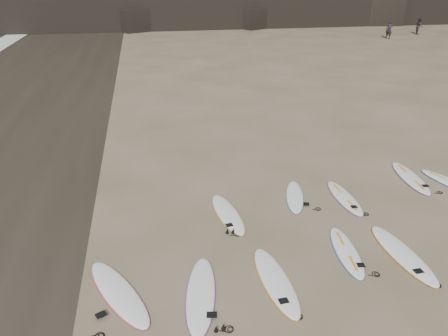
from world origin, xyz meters
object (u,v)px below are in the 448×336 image
object	(u,v)px
surfboard_0	(201,294)
surfboard_8	(410,177)
surfboard_11	(119,292)
surfboard_3	(403,254)
surfboard_5	(228,214)
surfboard_6	(295,196)
surfboard_1	(276,280)
person_b	(419,26)
surfboard_7	(344,197)
person_a	(389,30)
surfboard_2	(346,251)

from	to	relation	value
surfboard_0	surfboard_8	size ratio (longest dim) A/B	1.01
surfboard_11	surfboard_3	bearing A→B (deg)	-24.75
surfboard_0	surfboard_5	distance (m)	3.62
surfboard_6	surfboard_1	bearing A→B (deg)	-98.37
surfboard_11	person_b	size ratio (longest dim) A/B	1.58
surfboard_1	surfboard_7	size ratio (longest dim) A/B	1.11
surfboard_0	person_a	world-z (taller)	person_a
surfboard_8	surfboard_0	bearing A→B (deg)	-143.55
person_b	surfboard_3	bearing A→B (deg)	170.92
surfboard_0	surfboard_11	bearing A→B (deg)	178.53
surfboard_3	surfboard_11	xyz separation A→B (m)	(-7.20, -0.17, 0.00)
surfboard_11	surfboard_1	bearing A→B (deg)	-30.04
surfboard_5	surfboard_8	world-z (taller)	surfboard_8
surfboard_3	person_a	world-z (taller)	person_a
surfboard_3	surfboard_5	xyz separation A→B (m)	(-4.08, 2.82, -0.00)
surfboard_2	surfboard_11	size ratio (longest dim) A/B	0.83
surfboard_3	person_b	xyz separation A→B (m)	(23.97, 36.97, 0.83)
surfboard_5	person_b	xyz separation A→B (m)	(28.04, 34.15, 0.83)
surfboard_2	person_b	bearing A→B (deg)	62.68
surfboard_2	surfboard_3	xyz separation A→B (m)	(1.39, -0.37, 0.01)
surfboard_8	person_b	xyz separation A→B (m)	(21.23, 32.90, 0.83)
surfboard_5	person_b	world-z (taller)	person_b
surfboard_1	surfboard_11	size ratio (longest dim) A/B	0.96
surfboard_3	person_b	size ratio (longest dim) A/B	1.56
surfboard_2	surfboard_3	size ratio (longest dim) A/B	0.84
surfboard_2	surfboard_11	world-z (taller)	surfboard_11
surfboard_5	surfboard_8	xyz separation A→B (m)	(6.82, 1.25, 0.00)
surfboard_5	surfboard_0	bearing A→B (deg)	-118.26
surfboard_2	surfboard_5	distance (m)	3.64
surfboard_11	person_b	xyz separation A→B (m)	(31.17, 37.14, 0.83)
person_a	surfboard_11	bearing A→B (deg)	-75.28
surfboard_3	surfboard_8	size ratio (longest dim) A/B	1.03
surfboard_1	surfboard_2	world-z (taller)	surfboard_1
surfboard_8	surfboard_3	bearing A→B (deg)	-117.23
surfboard_1	surfboard_2	bearing A→B (deg)	16.82
surfboard_11	person_a	world-z (taller)	person_a
surfboard_2	surfboard_8	world-z (taller)	surfboard_8
surfboard_2	surfboard_11	distance (m)	5.84
surfboard_8	person_b	size ratio (longest dim) A/B	1.52
surfboard_6	surfboard_7	bearing A→B (deg)	2.83
surfboard_6	person_b	xyz separation A→B (m)	(25.70, 33.47, 0.84)
surfboard_0	surfboard_1	xyz separation A→B (m)	(1.81, 0.14, -0.00)
surfboard_1	surfboard_3	distance (m)	3.57
surfboard_8	person_a	bearing A→B (deg)	68.60
surfboard_0	surfboard_5	bearing A→B (deg)	79.67
surfboard_2	surfboard_11	bearing A→B (deg)	-167.32
surfboard_1	surfboard_5	xyz separation A→B (m)	(-0.53, 3.24, -0.00)
surfboard_1	surfboard_5	size ratio (longest dim) A/B	1.06
surfboard_1	surfboard_7	distance (m)	4.89
surfboard_3	person_b	bearing A→B (deg)	53.51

